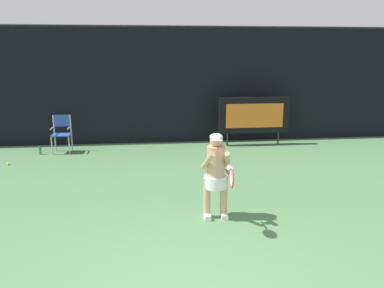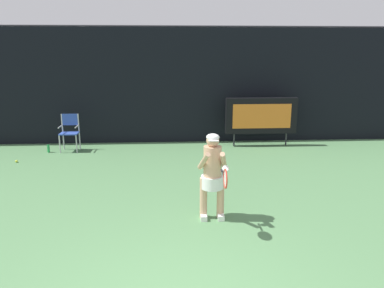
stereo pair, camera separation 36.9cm
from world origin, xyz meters
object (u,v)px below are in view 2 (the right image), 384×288
at_px(scoreboard, 261,116).
at_px(tennis_player, 212,173).
at_px(water_bottle, 48,148).
at_px(umpire_chair, 70,130).
at_px(tennis_racket, 225,178).
at_px(tennis_ball_loose, 17,161).

distance_m(scoreboard, tennis_player, 5.53).
xyz_separation_m(scoreboard, water_bottle, (-6.37, -0.45, -0.82)).
bearing_deg(water_bottle, umpire_chair, 19.45).
bearing_deg(scoreboard, tennis_racket, -108.93).
height_order(umpire_chair, water_bottle, umpire_chair).
bearing_deg(tennis_player, water_bottle, 132.46).
distance_m(water_bottle, tennis_ball_loose, 1.13).
xyz_separation_m(water_bottle, tennis_ball_loose, (-0.54, -0.99, -0.09)).
relative_size(scoreboard, tennis_racket, 3.65).
xyz_separation_m(scoreboard, tennis_racket, (-1.97, -5.75, 0.01)).
distance_m(scoreboard, tennis_racket, 6.08).
xyz_separation_m(umpire_chair, tennis_ball_loose, (-1.13, -1.20, -0.58)).
bearing_deg(tennis_player, umpire_chair, 127.03).
bearing_deg(tennis_ball_loose, scoreboard, 11.72).
distance_m(tennis_racket, tennis_ball_loose, 6.62).
relative_size(tennis_player, tennis_racket, 2.53).
distance_m(tennis_player, tennis_racket, 0.66).
distance_m(tennis_player, tennis_ball_loose, 6.11).
bearing_deg(tennis_player, tennis_ball_loose, 142.56).
bearing_deg(scoreboard, tennis_player, -112.29).
relative_size(scoreboard, umpire_chair, 2.04).
relative_size(umpire_chair, water_bottle, 4.08).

